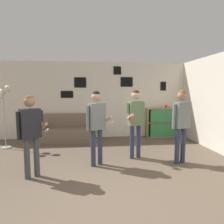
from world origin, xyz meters
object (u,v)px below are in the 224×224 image
(bookshelf, at_px, (162,123))
(floor_lamp, at_px, (3,99))
(person_player_foreground_left, at_px, (31,128))
(couch, at_px, (69,132))
(person_player_foreground_center, at_px, (96,120))
(drinking_cup, at_px, (166,107))
(person_watcher_holding_cup, at_px, (136,117))
(person_spectator_near_bookshelf, at_px, (181,119))

(bookshelf, height_order, floor_lamp, floor_lamp)
(bookshelf, relative_size, person_player_foreground_left, 0.73)
(couch, bearing_deg, person_player_foreground_center, -69.95)
(couch, bearing_deg, drinking_cup, 3.23)
(person_watcher_holding_cup, bearing_deg, drinking_cup, 53.32)
(person_watcher_holding_cup, distance_m, drinking_cup, 2.72)
(floor_lamp, relative_size, person_player_foreground_left, 1.14)
(person_watcher_holding_cup, height_order, drinking_cup, person_watcher_holding_cup)
(couch, xyz_separation_m, person_spectator_near_bookshelf, (2.81, -2.44, 0.76))
(bookshelf, bearing_deg, person_spectator_near_bookshelf, -101.62)
(floor_lamp, distance_m, person_player_foreground_center, 3.14)
(person_player_foreground_center, height_order, person_spectator_near_bookshelf, person_spectator_near_bookshelf)
(couch, relative_size, person_player_foreground_center, 1.08)
(person_player_foreground_center, bearing_deg, couch, 110.05)
(person_spectator_near_bookshelf, xyz_separation_m, drinking_cup, (0.66, 2.64, 0.06))
(bookshelf, bearing_deg, drinking_cup, 0.40)
(person_player_foreground_center, height_order, person_watcher_holding_cup, person_watcher_holding_cup)
(bookshelf, bearing_deg, couch, -176.66)
(person_player_foreground_center, bearing_deg, person_watcher_holding_cup, 21.66)
(floor_lamp, bearing_deg, person_watcher_holding_cup, -19.36)
(couch, height_order, person_spectator_near_bookshelf, person_spectator_near_bookshelf)
(person_player_foreground_left, height_order, person_spectator_near_bookshelf, person_spectator_near_bookshelf)
(floor_lamp, xyz_separation_m, person_spectator_near_bookshelf, (4.57, -1.72, -0.39))
(person_player_foreground_center, bearing_deg, bookshelf, 46.00)
(person_player_foreground_center, xyz_separation_m, person_spectator_near_bookshelf, (1.94, -0.07, 0.01))
(person_player_foreground_center, bearing_deg, floor_lamp, 147.82)
(bookshelf, distance_m, drinking_cup, 0.60)
(bookshelf, xyz_separation_m, drinking_cup, (0.12, 0.00, 0.59))
(couch, distance_m, person_watcher_holding_cup, 2.82)
(bookshelf, height_order, person_spectator_near_bookshelf, person_spectator_near_bookshelf)
(floor_lamp, height_order, person_player_foreground_center, floor_lamp)
(bookshelf, relative_size, person_player_foreground_center, 0.70)
(person_spectator_near_bookshelf, bearing_deg, drinking_cup, 75.90)
(person_player_foreground_center, distance_m, person_spectator_near_bookshelf, 1.94)
(couch, distance_m, person_player_foreground_left, 2.99)
(person_player_foreground_left, distance_m, person_spectator_near_bookshelf, 3.24)
(couch, bearing_deg, floor_lamp, -157.79)
(floor_lamp, bearing_deg, person_player_foreground_left, -57.85)
(person_player_foreground_left, bearing_deg, floor_lamp, 122.15)
(person_spectator_near_bookshelf, bearing_deg, person_player_foreground_left, -172.25)
(floor_lamp, relative_size, person_watcher_holding_cup, 1.08)
(couch, relative_size, drinking_cup, 15.34)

